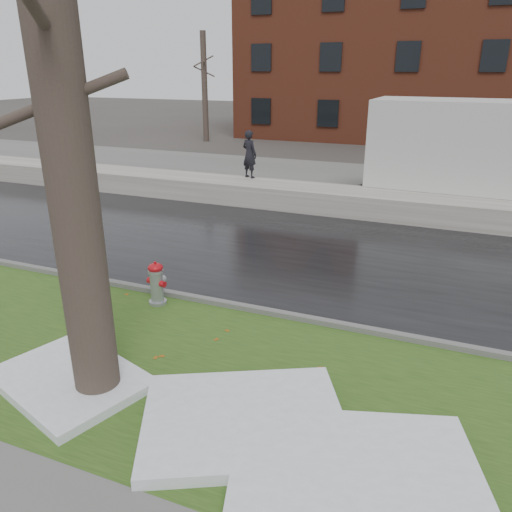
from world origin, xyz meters
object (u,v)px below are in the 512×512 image
at_px(box_truck, 496,155).
at_px(fire_hydrant, 157,281).
at_px(tree, 61,107).
at_px(worker, 249,154).

bearing_deg(box_truck, fire_hydrant, -120.11).
height_order(tree, worker, tree).
distance_m(tree, worker, 11.97).
relative_size(tree, worker, 4.75).
xyz_separation_m(fire_hydrant, tree, (0.77, -2.77, 3.48)).
bearing_deg(worker, box_truck, -150.36).
bearing_deg(tree, fire_hydrant, 105.47).
relative_size(box_truck, worker, 6.36).
bearing_deg(fire_hydrant, worker, 111.48).
relative_size(fire_hydrant, tree, 0.11).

